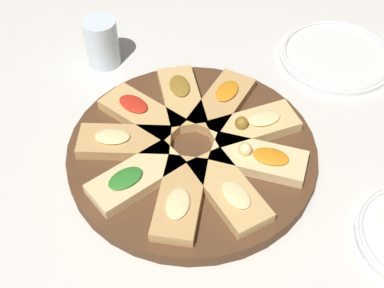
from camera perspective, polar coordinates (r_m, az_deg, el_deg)
name	(u,v)px	position (r m, az deg, el deg)	size (l,w,h in m)	color
ground_plane	(192,157)	(0.92, 0.00, -1.44)	(3.00, 3.00, 0.00)	silver
serving_board	(192,153)	(0.91, 0.00, -0.93)	(0.42, 0.42, 0.02)	#51331E
focaccia_slice_0	(180,98)	(0.97, -1.33, 4.97)	(0.16, 0.07, 0.03)	tan
focaccia_slice_1	(141,113)	(0.95, -5.41, 3.28)	(0.16, 0.15, 0.03)	tan
focaccia_slice_2	(124,142)	(0.90, -7.29, 0.25)	(0.10, 0.17, 0.03)	tan
focaccia_slice_3	(136,177)	(0.85, -6.04, -3.56)	(0.13, 0.17, 0.03)	#E5C689
focaccia_slice_4	(180,199)	(0.82, -1.30, -5.84)	(0.17, 0.11, 0.03)	tan
focaccia_slice_5	(229,191)	(0.83, 3.99, -5.05)	(0.17, 0.12, 0.03)	tan
focaccia_slice_6	(258,158)	(0.88, 7.10, -1.53)	(0.13, 0.17, 0.04)	#E5C689
focaccia_slice_7	(253,126)	(0.93, 6.55, 1.96)	(0.09, 0.16, 0.04)	#DBB775
focaccia_slice_8	(222,102)	(0.96, 3.26, 4.50)	(0.16, 0.15, 0.03)	tan
plate_left	(337,55)	(1.15, 15.17, 9.14)	(0.23, 0.23, 0.02)	white
water_glass	(102,42)	(1.09, -9.59, 10.64)	(0.07, 0.07, 0.10)	silver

